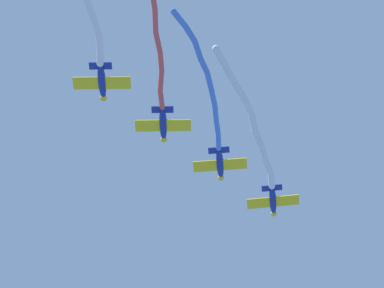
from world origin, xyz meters
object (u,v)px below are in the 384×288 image
(airplane_right_wing, at_px, (163,125))
(airplane_slot, at_px, (102,82))
(airplane_lead, at_px, (273,201))
(airplane_left_wing, at_px, (220,164))

(airplane_right_wing, height_order, airplane_slot, airplane_slot)
(airplane_lead, xyz_separation_m, airplane_right_wing, (-5.67, 19.68, 0.50))
(airplane_left_wing, relative_size, airplane_right_wing, 0.98)
(airplane_left_wing, height_order, airplane_right_wing, airplane_right_wing)
(airplane_right_wing, xyz_separation_m, airplane_slot, (-2.84, 9.83, 0.25))
(airplane_lead, height_order, airplane_slot, airplane_slot)
(airplane_left_wing, xyz_separation_m, airplane_slot, (-5.67, 19.68, 0.50))
(airplane_lead, relative_size, airplane_slot, 0.97)
(airplane_right_wing, bearing_deg, airplane_left_wing, -50.24)
(airplane_lead, height_order, airplane_left_wing, airplane_left_wing)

